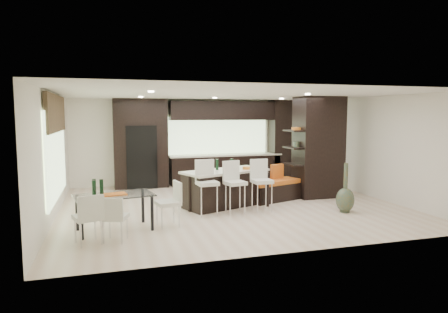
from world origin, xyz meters
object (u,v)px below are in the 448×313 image
object	(u,v)px
chair_far	(88,221)
bench	(274,190)
floor_vase	(345,188)
stool_left	(207,193)
stool_right	(262,191)
chair_near	(115,220)
stool_mid	(235,192)
dining_table	(115,213)
chair_end	(168,206)
kitchen_island	(225,188)

from	to	relation	value
chair_far	bench	bearing A→B (deg)	8.89
bench	floor_vase	distance (m)	1.94
stool_left	floor_vase	world-z (taller)	floor_vase
stool_right	chair_near	size ratio (longest dim) A/B	1.28
stool_right	stool_left	bearing A→B (deg)	179.09
stool_right	floor_vase	world-z (taller)	floor_vase
stool_mid	chair_far	world-z (taller)	stool_mid
floor_vase	dining_table	size ratio (longest dim) A/B	0.78
dining_table	stool_right	bearing A→B (deg)	0.45
stool_left	chair_far	size ratio (longest dim) A/B	1.22
chair_near	chair_end	distance (m)	1.24
floor_vase	kitchen_island	bearing A→B (deg)	150.24
chair_near	chair_end	world-z (taller)	chair_end
stool_left	chair_near	size ratio (longest dim) A/B	1.32
stool_right	dining_table	size ratio (longest dim) A/B	0.67
chair_end	chair_near	bearing A→B (deg)	115.07
stool_left	chair_near	bearing A→B (deg)	-150.26
stool_left	floor_vase	xyz separation A→B (m)	(3.08, -0.62, 0.07)
chair_near	kitchen_island	bearing A→B (deg)	58.21
floor_vase	chair_far	distance (m)	5.58
kitchen_island	chair_far	size ratio (longest dim) A/B	2.59
bench	stool_mid	bearing A→B (deg)	-163.82
chair_far	chair_end	bearing A→B (deg)	6.97
stool_left	bench	distance (m)	2.26
floor_vase	chair_end	distance (m)	4.05
kitchen_island	chair_end	distance (m)	2.14
dining_table	chair_end	xyz separation A→B (m)	(1.03, 0.00, 0.06)
stool_left	dining_table	world-z (taller)	stool_left
stool_right	chair_end	bearing A→B (deg)	-165.29
stool_mid	stool_right	size ratio (longest dim) A/B	0.99
stool_mid	bench	size ratio (longest dim) A/B	0.67
bench	chair_far	distance (m)	5.04
stool_right	bench	size ratio (longest dim) A/B	0.68
dining_table	chair_far	bearing A→B (deg)	-133.23
floor_vase	stool_right	bearing A→B (deg)	160.70
stool_right	dining_table	world-z (taller)	stool_right
stool_left	chair_end	distance (m)	1.16
chair_far	stool_left	bearing A→B (deg)	10.20
floor_vase	chair_end	world-z (taller)	floor_vase
kitchen_island	stool_left	xyz separation A→B (m)	(-0.65, -0.77, 0.06)
stool_right	floor_vase	distance (m)	1.90
floor_vase	stool_mid	bearing A→B (deg)	165.51
stool_left	stool_right	bearing A→B (deg)	-3.66
floor_vase	chair_far	bearing A→B (deg)	-172.55
chair_far	stool_mid	bearing A→B (deg)	5.04
stool_left	dining_table	size ratio (longest dim) A/B	0.68
dining_table	chair_near	size ratio (longest dim) A/B	1.92
kitchen_island	chair_near	xyz separation A→B (m)	(-2.64, -2.10, -0.06)
kitchen_island	stool_mid	world-z (taller)	stool_mid
stool_right	chair_far	size ratio (longest dim) A/B	1.19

